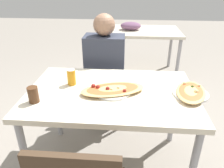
{
  "coord_description": "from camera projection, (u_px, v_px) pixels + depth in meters",
  "views": [
    {
      "loc": [
        0.12,
        -1.43,
        1.52
      ],
      "look_at": [
        0.01,
        -0.01,
        0.8
      ],
      "focal_mm": 35.0,
      "sensor_mm": 36.0,
      "label": 1
    }
  ],
  "objects": [
    {
      "name": "drink_glass",
      "position": [
        33.0,
        95.0,
        1.46
      ],
      "size": [
        0.07,
        0.07,
        0.11
      ],
      "color": "#4C2D19",
      "rests_on": "dining_table"
    },
    {
      "name": "soda_can",
      "position": [
        71.0,
        77.0,
        1.7
      ],
      "size": [
        0.07,
        0.07,
        0.12
      ],
      "color": "orange",
      "rests_on": "dining_table"
    },
    {
      "name": "pizza_second",
      "position": [
        191.0,
        92.0,
        1.57
      ],
      "size": [
        0.29,
        0.4,
        0.05
      ],
      "color": "white",
      "rests_on": "dining_table"
    },
    {
      "name": "ground_plane",
      "position": [
        111.0,
        163.0,
        1.96
      ],
      "size": [
        14.0,
        14.0,
        0.0
      ],
      "primitive_type": "plane",
      "color": "gray"
    },
    {
      "name": "person_seated",
      "position": [
        105.0,
        63.0,
        2.21
      ],
      "size": [
        0.4,
        0.27,
        1.2
      ],
      "rotation": [
        0.0,
        0.0,
        3.14
      ],
      "color": "#2D2D38",
      "rests_on": "ground_plane"
    },
    {
      "name": "background_table",
      "position": [
        142.0,
        33.0,
        3.45
      ],
      "size": [
        1.1,
        0.8,
        0.86
      ],
      "color": "beige",
      "rests_on": "ground_plane"
    },
    {
      "name": "pizza_main",
      "position": [
        112.0,
        90.0,
        1.6
      ],
      "size": [
        0.52,
        0.35,
        0.06
      ],
      "color": "white",
      "rests_on": "dining_table"
    },
    {
      "name": "chair_far_seated",
      "position": [
        106.0,
        75.0,
        2.4
      ],
      "size": [
        0.4,
        0.4,
        0.93
      ],
      "rotation": [
        0.0,
        0.0,
        3.14
      ],
      "color": "#3F2D1E",
      "rests_on": "ground_plane"
    },
    {
      "name": "dining_table",
      "position": [
        111.0,
        99.0,
        1.66
      ],
      "size": [
        1.25,
        0.82,
        0.74
      ],
      "color": "beige",
      "rests_on": "ground_plane"
    }
  ]
}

